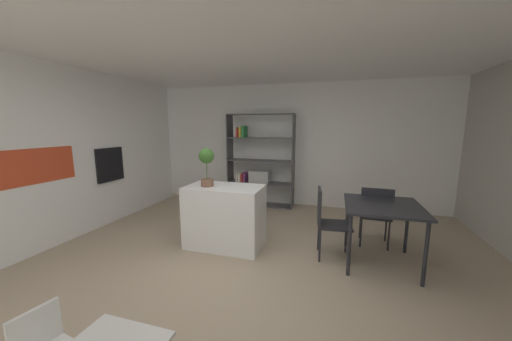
{
  "coord_description": "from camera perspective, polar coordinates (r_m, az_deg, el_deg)",
  "views": [
    {
      "loc": [
        1.16,
        -2.88,
        1.76
      ],
      "look_at": [
        0.17,
        0.42,
        1.2
      ],
      "focal_mm": 18.85,
      "sensor_mm": 36.0,
      "label": 1
    }
  ],
  "objects": [
    {
      "name": "ceiling_slab",
      "position": [
        3.25,
        -5.52,
        26.24
      ],
      "size": [
        6.98,
        6.29,
        0.06
      ],
      "color": "white",
      "rests_on": "ground_plane"
    },
    {
      "name": "open_bookshelf",
      "position": [
        5.98,
        0.2,
        1.15
      ],
      "size": [
        1.47,
        0.37,
        2.03
      ],
      "color": "#4C4C51",
      "rests_on": "ground_plane"
    },
    {
      "name": "dining_chair_far",
      "position": [
        4.32,
        24.06,
        -7.96
      ],
      "size": [
        0.45,
        0.42,
        0.9
      ],
      "rotation": [
        0.0,
        0.0,
        3.09
      ],
      "color": "#232328",
      "rests_on": "ground_plane"
    },
    {
      "name": "dining_chair_island_side",
      "position": [
        3.78,
        14.78,
        -9.63
      ],
      "size": [
        0.48,
        0.46,
        0.95
      ],
      "rotation": [
        0.0,
        0.0,
        1.68
      ],
      "color": "#232328",
      "rests_on": "ground_plane"
    },
    {
      "name": "dining_table",
      "position": [
        3.79,
        25.25,
        -7.82
      ],
      "size": [
        0.91,
        0.96,
        0.79
      ],
      "color": "#232328",
      "rests_on": "ground_plane"
    },
    {
      "name": "back_partition",
      "position": [
        6.12,
        5.8,
        5.35
      ],
      "size": [
        6.98,
        0.06,
        2.68
      ],
      "primitive_type": "cube",
      "color": "white",
      "rests_on": "ground_plane"
    },
    {
      "name": "kitchen_island",
      "position": [
        4.04,
        -6.61,
        -9.64
      ],
      "size": [
        1.1,
        0.63,
        0.91
      ],
      "primitive_type": "cube",
      "color": "white",
      "rests_on": "ground_plane"
    },
    {
      "name": "potted_plant_on_island",
      "position": [
        3.9,
        -10.43,
        1.67
      ],
      "size": [
        0.22,
        0.22,
        0.55
      ],
      "color": "brown",
      "rests_on": "kitchen_island"
    },
    {
      "name": "cabinet_niche_splashback",
      "position": [
        4.73,
        -39.66,
        0.66
      ],
      "size": [
        0.01,
        1.15,
        0.49
      ],
      "color": "#CC4223",
      "rests_on": "ground_plane"
    },
    {
      "name": "built_in_oven",
      "position": [
        5.53,
        -28.58,
        1.15
      ],
      "size": [
        0.06,
        0.57,
        0.6
      ],
      "color": "black",
      "rests_on": "ground_plane"
    },
    {
      "name": "tall_cabinet_run_left",
      "position": [
        5.16,
        -39.09,
        2.56
      ],
      "size": [
        0.66,
        5.67,
        2.68
      ],
      "primitive_type": "cube",
      "color": "white",
      "rests_on": "ground_plane"
    },
    {
      "name": "ground_plane",
      "position": [
        3.57,
        -4.79,
        -20.25
      ],
      "size": [
        9.61,
        9.61,
        0.0
      ],
      "primitive_type": "plane",
      "color": "tan"
    }
  ]
}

